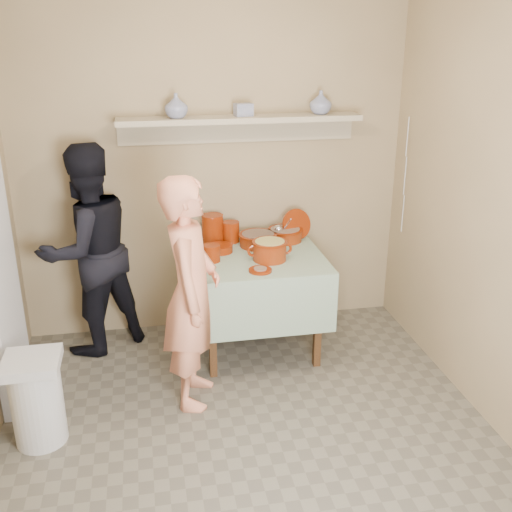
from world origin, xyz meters
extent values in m
plane|color=#625B4D|center=(0.00, 0.00, 0.00)|extent=(3.50, 3.50, 0.00)
cylinder|color=#671C09|center=(-0.03, 1.59, 0.87)|extent=(0.17, 0.17, 0.22)
cylinder|color=#671C09|center=(0.11, 1.59, 0.84)|extent=(0.13, 0.13, 0.16)
cylinder|color=#671C09|center=(-0.09, 1.20, 0.82)|extent=(0.12, 0.12, 0.12)
cylinder|color=#671C09|center=(0.00, 1.38, 0.79)|extent=(0.19, 0.19, 0.05)
cylinder|color=#671C09|center=(0.63, 1.56, 0.88)|extent=(0.26, 0.16, 0.24)
imported|color=navy|center=(0.81, 1.62, 1.81)|extent=(0.21, 0.21, 0.17)
imported|color=navy|center=(-0.27, 1.60, 1.81)|extent=(0.23, 0.23, 0.17)
cube|color=navy|center=(0.22, 1.62, 1.77)|extent=(0.14, 0.11, 0.09)
imported|color=#EA8965|center=(-0.28, 0.67, 0.76)|extent=(0.47, 0.62, 1.52)
imported|color=black|center=(-0.96, 1.50, 0.79)|extent=(0.97, 0.92, 1.58)
cube|color=#9F8861|center=(0.00, 1.76, 1.30)|extent=(3.00, 0.02, 2.60)
cube|color=#9F8861|center=(0.00, -1.76, 1.30)|extent=(3.00, 0.02, 2.60)
cube|color=#4C2D16|center=(-0.13, 0.90, 0.35)|extent=(0.05, 0.05, 0.71)
cube|color=#4C2D16|center=(0.63, 0.90, 0.35)|extent=(0.05, 0.05, 0.71)
cube|color=#4C2D16|center=(-0.13, 1.66, 0.35)|extent=(0.05, 0.05, 0.71)
cube|color=#4C2D16|center=(0.63, 1.66, 0.35)|extent=(0.05, 0.05, 0.71)
cube|color=#4C2D16|center=(0.25, 1.28, 0.73)|extent=(0.90, 0.90, 0.04)
cube|color=#1E592F|center=(0.25, 1.28, 0.76)|extent=(0.96, 0.96, 0.01)
cube|color=#1E592F|center=(0.25, 0.80, 0.54)|extent=(0.96, 0.01, 0.44)
cube|color=#1E592F|center=(0.25, 1.76, 0.54)|extent=(0.96, 0.01, 0.44)
cube|color=#1E592F|center=(-0.23, 1.28, 0.54)|extent=(0.01, 0.96, 0.44)
cube|color=#1E592F|center=(0.73, 1.28, 0.54)|extent=(0.01, 0.96, 0.44)
cylinder|color=maroon|center=(0.30, 1.45, 0.81)|extent=(0.28, 0.28, 0.09)
cylinder|color=#671C09|center=(0.30, 1.45, 0.85)|extent=(0.30, 0.30, 0.01)
cylinder|color=brown|center=(0.30, 1.45, 0.83)|extent=(0.25, 0.25, 0.05)
cylinder|color=maroon|center=(0.53, 1.53, 0.81)|extent=(0.26, 0.26, 0.09)
cylinder|color=#671C09|center=(0.53, 1.53, 0.85)|extent=(0.28, 0.28, 0.01)
cylinder|color=#8C6B54|center=(0.53, 1.53, 0.83)|extent=(0.23, 0.23, 0.05)
cylinder|color=silver|center=(0.51, 1.39, 0.94)|extent=(0.01, 0.22, 0.16)
sphere|color=silver|center=(0.47, 1.51, 0.87)|extent=(0.07, 0.07, 0.07)
cylinder|color=maroon|center=(0.33, 1.14, 0.83)|extent=(0.24, 0.24, 0.14)
cylinder|color=#671C09|center=(0.33, 1.14, 0.90)|extent=(0.25, 0.25, 0.01)
cylinder|color=tan|center=(0.33, 1.14, 0.88)|extent=(0.21, 0.21, 0.05)
torus|color=#671C09|center=(0.21, 1.14, 0.84)|extent=(0.09, 0.02, 0.09)
torus|color=#671C09|center=(0.45, 1.14, 0.84)|extent=(0.09, 0.02, 0.09)
cylinder|color=#671C09|center=(0.22, 0.94, 0.77)|extent=(0.16, 0.16, 0.02)
cylinder|color=#8C6B54|center=(0.22, 0.94, 0.78)|extent=(0.09, 0.09, 0.01)
cube|color=tan|center=(0.20, 1.62, 1.70)|extent=(1.80, 0.25, 0.04)
cube|color=tan|center=(0.20, 1.74, 1.60)|extent=(1.80, 0.02, 0.18)
cylinder|color=silver|center=(-1.23, 0.38, 0.25)|extent=(0.30, 0.30, 0.50)
cube|color=silver|center=(-1.23, 0.38, 0.53)|extent=(0.32, 0.32, 0.06)
cylinder|color=silver|center=(1.47, 1.50, 1.55)|extent=(0.01, 0.01, 0.30)
cylinder|color=silver|center=(1.47, 1.48, 1.25)|extent=(0.01, 0.01, 0.30)
cylinder|color=silver|center=(1.47, 1.46, 0.95)|extent=(0.01, 0.01, 0.30)
camera|label=1|loc=(-0.53, -2.79, 2.32)|focal=42.00mm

